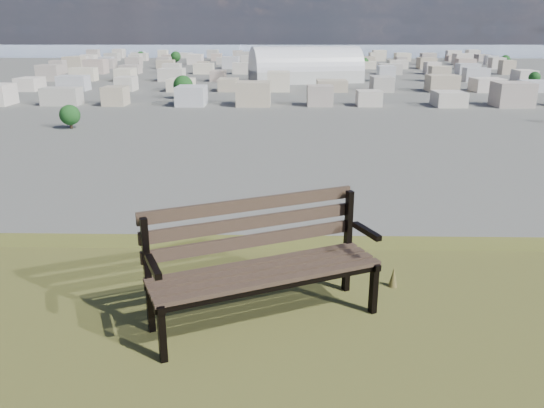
{
  "coord_description": "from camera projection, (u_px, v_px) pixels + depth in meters",
  "views": [
    {
      "loc": [
        1.43,
        -1.02,
        27.14
      ],
      "look_at": [
        1.31,
        4.58,
        25.3
      ],
      "focal_mm": 35.0,
      "sensor_mm": 36.0,
      "label": 1
    }
  ],
  "objects": [
    {
      "name": "park_bench",
      "position": [
        261.0,
        256.0,
        4.02
      ],
      "size": [
        1.81,
        1.22,
        0.91
      ],
      "rotation": [
        0.0,
        0.0,
        0.42
      ],
      "color": "#3B2A22",
      "rests_on": "hilltop_mesa"
    },
    {
      "name": "arena",
      "position": [
        305.0,
        71.0,
        286.07
      ],
      "size": [
        62.72,
        38.7,
        24.65
      ],
      "rotation": [
        0.0,
        0.0,
        0.26
      ],
      "color": "#B8B9B4",
      "rests_on": "ground"
    },
    {
      "name": "city_blocks",
      "position": [
        282.0,
        64.0,
        382.94
      ],
      "size": [
        395.0,
        361.0,
        7.0
      ],
      "color": "beige",
      "rests_on": "ground"
    },
    {
      "name": "city_trees",
      "position": [
        237.0,
        70.0,
        311.44
      ],
      "size": [
        406.52,
        387.2,
        9.98
      ],
      "color": "#35251A",
      "rests_on": "ground"
    },
    {
      "name": "bay_water",
      "position": [
        283.0,
        47.0,
        864.08
      ],
      "size": [
        2400.0,
        700.0,
        0.12
      ],
      "primitive_type": "cube",
      "color": "gray",
      "rests_on": "ground"
    },
    {
      "name": "far_hills",
      "position": [
        260.0,
        30.0,
        1334.94
      ],
      "size": [
        2050.0,
        340.0,
        60.0
      ],
      "color": "#A2AEC9",
      "rests_on": "ground"
    }
  ]
}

